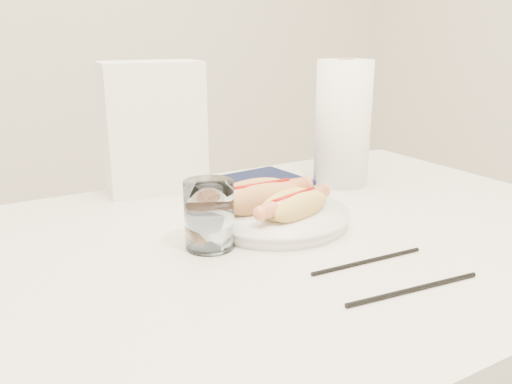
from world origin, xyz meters
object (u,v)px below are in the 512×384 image
napkin_box (153,127)px  paper_towel_roll (343,123)px  table (278,269)px  hotdog_right (294,205)px  plate (275,218)px  water_glass (209,215)px  hotdog_left (259,197)px

napkin_box → paper_towel_roll: same height
table → paper_towel_roll: paper_towel_roll is taller
hotdog_right → paper_towel_roll: 0.32m
plate → paper_towel_roll: paper_towel_roll is taller
plate → napkin_box: (-0.10, 0.30, 0.12)m
hotdog_right → water_glass: 0.16m
hotdog_right → napkin_box: napkin_box is taller
hotdog_left → hotdog_right: 0.07m
hotdog_right → paper_towel_roll: paper_towel_roll is taller
hotdog_left → paper_towel_roll: bearing=23.7°
water_glass → napkin_box: (0.04, 0.34, 0.08)m
table → plate: size_ratio=4.90×
table → hotdog_left: (0.00, 0.07, 0.10)m
plate → hotdog_right: hotdog_right is taller
plate → hotdog_right: bearing=-69.4°
plate → hotdog_left: hotdog_left is taller
paper_towel_roll → plate: bearing=-151.3°
table → napkin_box: size_ratio=4.58×
water_glass → napkin_box: napkin_box is taller
hotdog_left → napkin_box: bearing=107.1°
hotdog_right → napkin_box: size_ratio=0.63×
hotdog_left → table: bearing=-93.2°
hotdog_left → hotdog_right: size_ratio=1.18×
table → hotdog_right: (0.04, 0.01, 0.10)m
napkin_box → plate: bearing=-64.8°
napkin_box → paper_towel_roll: size_ratio=1.00×
hotdog_left → hotdog_right: bearing=-59.1°
water_glass → napkin_box: size_ratio=0.40×
hotdog_right → water_glass: (-0.16, -0.00, 0.01)m
table → plate: bearing=63.5°
water_glass → plate: bearing=14.6°
table → water_glass: water_glass is taller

